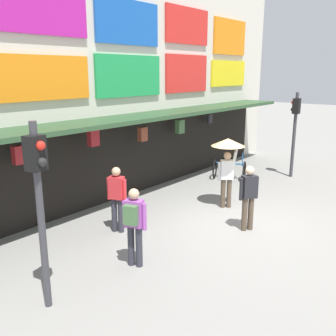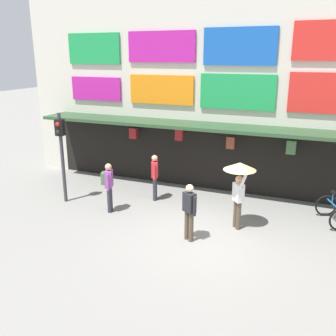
# 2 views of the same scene
# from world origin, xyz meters

# --- Properties ---
(ground_plane) EXTENTS (80.00, 80.00, 0.00)m
(ground_plane) POSITION_xyz_m (0.00, 0.00, 0.00)
(ground_plane) COLOR gray
(shopfront) EXTENTS (18.00, 2.60, 8.00)m
(shopfront) POSITION_xyz_m (0.00, 4.57, 3.96)
(shopfront) COLOR beige
(shopfront) RESTS_ON ground
(traffic_light_near) EXTENTS (0.32, 0.35, 3.20)m
(traffic_light_near) POSITION_xyz_m (-5.34, 0.70, 2.14)
(traffic_light_near) COLOR #38383D
(traffic_light_near) RESTS_ON ground
(bicycle_parked) EXTENTS (1.10, 1.35, 1.05)m
(bicycle_parked) POSITION_xyz_m (3.56, 2.36, 0.39)
(bicycle_parked) COLOR black
(bicycle_parked) RESTS_ON ground
(pedestrian_in_blue) EXTENTS (0.44, 0.50, 1.68)m
(pedestrian_in_blue) POSITION_xyz_m (-3.40, 0.52, 0.98)
(pedestrian_in_blue) COLOR #2D2D38
(pedestrian_in_blue) RESTS_ON ground
(pedestrian_with_umbrella) EXTENTS (0.96, 0.96, 2.08)m
(pedestrian_with_umbrella) POSITION_xyz_m (0.84, 0.89, 1.64)
(pedestrian_with_umbrella) COLOR brown
(pedestrian_with_umbrella) RESTS_ON ground
(pedestrian_in_purple) EXTENTS (0.33, 0.50, 1.68)m
(pedestrian_in_purple) POSITION_xyz_m (-2.41, 2.08, 0.95)
(pedestrian_in_purple) COLOR #2D2D38
(pedestrian_in_purple) RESTS_ON ground
(pedestrian_in_yellow) EXTENTS (0.47, 0.37, 1.68)m
(pedestrian_in_yellow) POSITION_xyz_m (-0.25, -0.39, 0.95)
(pedestrian_in_yellow) COLOR brown
(pedestrian_in_yellow) RESTS_ON ground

